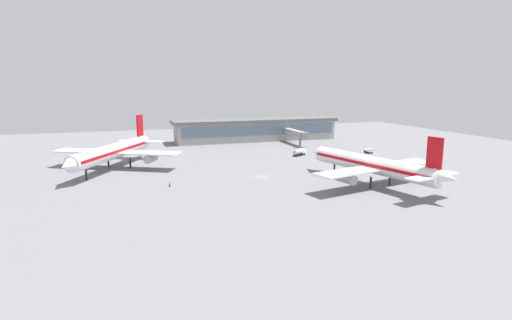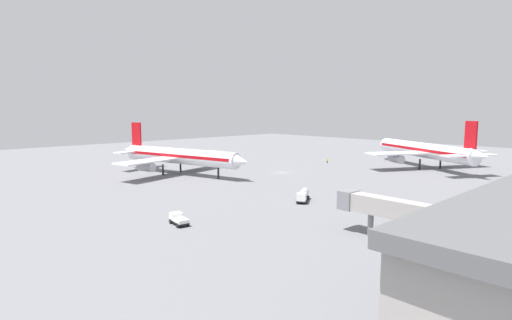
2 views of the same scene
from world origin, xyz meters
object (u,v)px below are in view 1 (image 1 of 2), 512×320
Objects in this scene: airplane_at_gate at (114,151)px; airplane_taxiing at (373,165)px; ground_crew_worker at (170,184)px; fuel_truck at (299,152)px; pushback_tractor at (369,151)px.

airplane_at_gate is 82.78m from airplane_taxiing.
airplane_taxiing is 30.49× the size of ground_crew_worker.
airplane_taxiing is 8.00× the size of fuel_truck.
pushback_tractor is 0.73× the size of fuel_truck.
airplane_at_gate is at bearing 43.03° from airplane_taxiing.
airplane_at_gate is 7.81× the size of fuel_truck.
fuel_truck is (-69.22, -3.97, -4.64)m from airplane_at_gate.
pushback_tractor is at bearing 119.09° from airplane_at_gate.
airplane_at_gate is 10.70× the size of pushback_tractor.
ground_crew_worker is (84.45, 30.59, -0.12)m from pushback_tractor.
airplane_taxiing is 50.42m from fuel_truck.
ground_crew_worker is at bearing -179.60° from fuel_truck.
pushback_tractor is (-98.68, -0.37, -5.06)m from airplane_at_gate.
airplane_taxiing is (-68.65, 46.26, -0.34)m from airplane_at_gate.
airplane_taxiing reaches higher than fuel_truck.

